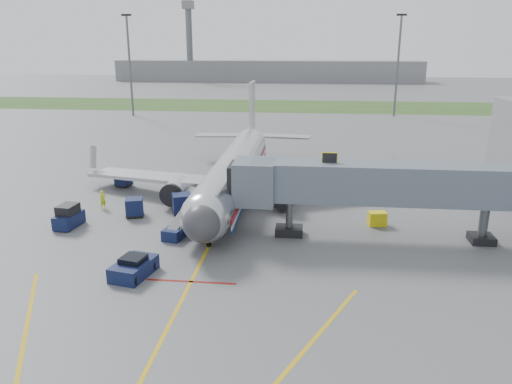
# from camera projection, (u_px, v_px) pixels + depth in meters

# --- Properties ---
(ground) EXTENTS (400.00, 400.00, 0.00)m
(ground) POSITION_uv_depth(u_px,v_px,m) (204.00, 257.00, 36.36)
(ground) COLOR #565659
(ground) RESTS_ON ground
(grass_strip) EXTENTS (300.00, 25.00, 0.01)m
(grass_strip) POSITION_uv_depth(u_px,v_px,m) (280.00, 106.00, 122.02)
(grass_strip) COLOR #2D4C1E
(grass_strip) RESTS_ON ground
(apron_markings) EXTENTS (21.52, 50.00, 0.01)m
(apron_markings) POSITION_uv_depth(u_px,v_px,m) (178.00, 308.00, 29.31)
(apron_markings) COLOR gold
(apron_markings) RESTS_ON ground
(airliner) EXTENTS (32.10, 35.67, 10.25)m
(airliner) POSITION_uv_depth(u_px,v_px,m) (234.00, 170.00, 50.11)
(airliner) COLOR silver
(airliner) RESTS_ON ground
(jet_bridge) EXTENTS (25.30, 4.00, 6.90)m
(jet_bridge) POSITION_uv_depth(u_px,v_px,m) (379.00, 184.00, 38.50)
(jet_bridge) COLOR slate
(jet_bridge) RESTS_ON ground
(light_mast_left) EXTENTS (2.00, 0.44, 20.40)m
(light_mast_left) POSITION_uv_depth(u_px,v_px,m) (130.00, 63.00, 102.96)
(light_mast_left) COLOR #595B60
(light_mast_left) RESTS_ON ground
(light_mast_right) EXTENTS (2.00, 0.44, 20.40)m
(light_mast_right) POSITION_uv_depth(u_px,v_px,m) (398.00, 63.00, 102.06)
(light_mast_right) COLOR #595B60
(light_mast_right) RESTS_ON ground
(distant_terminal) EXTENTS (120.00, 14.00, 8.00)m
(distant_terminal) POSITION_uv_depth(u_px,v_px,m) (267.00, 71.00, 198.04)
(distant_terminal) COLOR slate
(distant_terminal) RESTS_ON ground
(control_tower) EXTENTS (4.00, 4.00, 30.00)m
(control_tower) POSITION_uv_depth(u_px,v_px,m) (189.00, 36.00, 192.52)
(control_tower) COLOR #595B60
(control_tower) RESTS_ON ground
(pushback_tug) EXTENTS (2.69, 3.68, 1.38)m
(pushback_tug) POSITION_uv_depth(u_px,v_px,m) (134.00, 267.00, 33.27)
(pushback_tug) COLOR #0C1137
(pushback_tug) RESTS_ON ground
(baggage_tug) EXTENTS (1.76, 2.94, 1.96)m
(baggage_tug) POSITION_uv_depth(u_px,v_px,m) (69.00, 217.00, 41.98)
(baggage_tug) COLOR #0C1137
(baggage_tug) RESTS_ON ground
(baggage_cart_a) EXTENTS (2.22, 2.22, 1.85)m
(baggage_cart_a) POSITION_uv_depth(u_px,v_px,m) (182.00, 204.00, 45.15)
(baggage_cart_a) COLOR #0C1137
(baggage_cart_a) RESTS_ON ground
(baggage_cart_b) EXTENTS (1.92, 1.92, 1.66)m
(baggage_cart_b) POSITION_uv_depth(u_px,v_px,m) (134.00, 207.00, 44.54)
(baggage_cart_b) COLOR #0C1137
(baggage_cart_b) RESTS_ON ground
(baggage_cart_c) EXTENTS (1.84, 1.84, 1.58)m
(baggage_cart_c) POSITION_uv_depth(u_px,v_px,m) (123.00, 179.00, 53.85)
(baggage_cart_c) COLOR #0C1137
(baggage_cart_c) RESTS_ON ground
(belt_loader) EXTENTS (2.12, 4.45, 2.10)m
(belt_loader) POSITION_uv_depth(u_px,v_px,m) (179.00, 229.00, 40.35)
(belt_loader) COLOR #0C1137
(belt_loader) RESTS_ON ground
(ground_power_cart) EXTENTS (1.62, 1.22, 1.18)m
(ground_power_cart) POSITION_uv_depth(u_px,v_px,m) (377.00, 219.00, 42.43)
(ground_power_cart) COLOR yellow
(ground_power_cart) RESTS_ON ground
(ramp_worker) EXTENTS (0.69, 0.77, 1.77)m
(ramp_worker) POSITION_uv_depth(u_px,v_px,m) (103.00, 200.00, 46.55)
(ramp_worker) COLOR #CEE01A
(ramp_worker) RESTS_ON ground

